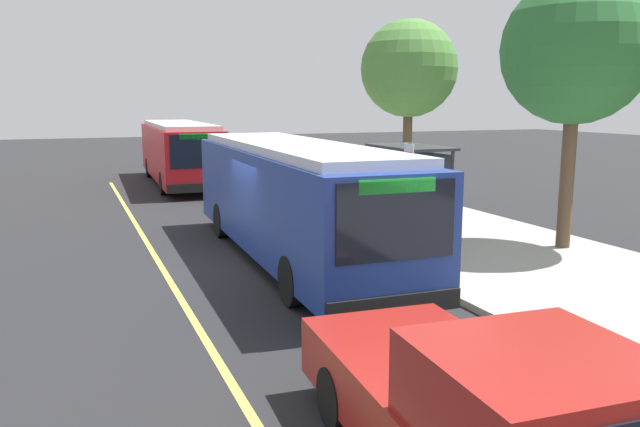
% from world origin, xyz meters
% --- Properties ---
extents(ground_plane, '(120.00, 120.00, 0.00)m').
position_xyz_m(ground_plane, '(0.00, 0.00, 0.00)').
color(ground_plane, '#232326').
extents(sidewalk_curb, '(44.00, 6.40, 0.15)m').
position_xyz_m(sidewalk_curb, '(0.00, 6.00, 0.07)').
color(sidewalk_curb, '#A8A399').
rests_on(sidewalk_curb, ground_plane).
extents(lane_stripe_center, '(36.00, 0.14, 0.01)m').
position_xyz_m(lane_stripe_center, '(0.00, -2.20, 0.00)').
color(lane_stripe_center, '#E0D64C').
rests_on(lane_stripe_center, ground_plane).
extents(transit_bus_main, '(11.25, 2.88, 2.95)m').
position_xyz_m(transit_bus_main, '(-0.05, 1.01, 1.62)').
color(transit_bus_main, navy).
rests_on(transit_bus_main, ground_plane).
extents(transit_bus_second, '(11.37, 2.97, 2.95)m').
position_xyz_m(transit_bus_second, '(-16.19, 0.90, 1.62)').
color(transit_bus_second, red).
rests_on(transit_bus_second, ground_plane).
extents(pickup_truck, '(5.51, 2.32, 1.85)m').
position_xyz_m(pickup_truck, '(9.89, -0.53, 0.86)').
color(pickup_truck, maroon).
rests_on(pickup_truck, ground_plane).
extents(bus_shelter, '(2.90, 1.60, 2.48)m').
position_xyz_m(bus_shelter, '(-2.28, 5.62, 1.92)').
color(bus_shelter, '#333338').
rests_on(bus_shelter, sidewalk_curb).
extents(waiting_bench, '(1.60, 0.48, 0.95)m').
position_xyz_m(waiting_bench, '(-2.32, 5.62, 0.63)').
color(waiting_bench, brown).
rests_on(waiting_bench, sidewalk_curb).
extents(route_sign_post, '(0.44, 0.08, 2.80)m').
position_xyz_m(route_sign_post, '(1.09, 3.59, 1.96)').
color(route_sign_post, '#333338').
rests_on(route_sign_post, sidewalk_curb).
extents(pedestrian_commuter, '(0.24, 0.40, 1.69)m').
position_xyz_m(pedestrian_commuter, '(-2.21, 4.40, 1.12)').
color(pedestrian_commuter, '#282D47').
rests_on(pedestrian_commuter, sidewalk_curb).
extents(street_tree_near_shelter, '(3.71, 3.71, 6.90)m').
position_xyz_m(street_tree_near_shelter, '(-7.19, 8.25, 5.16)').
color(street_tree_near_shelter, brown).
rests_on(street_tree_near_shelter, sidewalk_curb).
extents(street_tree_upstreet, '(3.73, 3.73, 6.92)m').
position_xyz_m(street_tree_upstreet, '(1.82, 7.87, 5.18)').
color(street_tree_upstreet, brown).
rests_on(street_tree_upstreet, sidewalk_curb).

